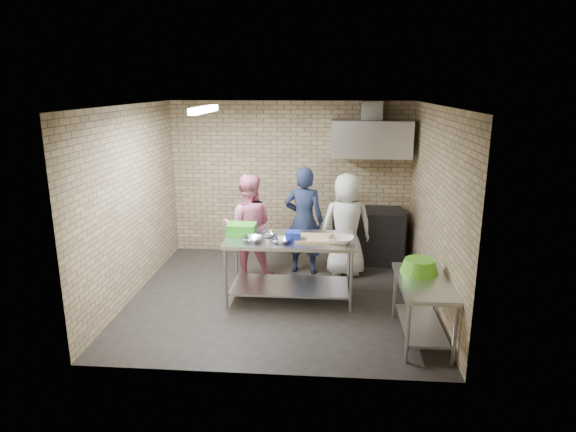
% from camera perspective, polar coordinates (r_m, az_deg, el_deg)
% --- Properties ---
extents(floor, '(4.20, 4.20, 0.00)m').
position_cam_1_polar(floor, '(7.28, -0.92, -9.17)').
color(floor, black).
rests_on(floor, ground).
extents(ceiling, '(4.20, 4.20, 0.00)m').
position_cam_1_polar(ceiling, '(6.66, -1.02, 12.58)').
color(ceiling, black).
rests_on(ceiling, ground).
extents(back_wall, '(4.20, 0.06, 2.70)m').
position_cam_1_polar(back_wall, '(8.79, 0.28, 4.27)').
color(back_wall, tan).
rests_on(back_wall, ground).
extents(front_wall, '(4.20, 0.06, 2.70)m').
position_cam_1_polar(front_wall, '(4.93, -3.19, -4.26)').
color(front_wall, tan).
rests_on(front_wall, ground).
extents(left_wall, '(0.06, 4.00, 2.70)m').
position_cam_1_polar(left_wall, '(7.34, -17.51, 1.46)').
color(left_wall, tan).
rests_on(left_wall, ground).
extents(right_wall, '(0.06, 4.00, 2.70)m').
position_cam_1_polar(right_wall, '(6.97, 16.49, 0.84)').
color(right_wall, tan).
rests_on(right_wall, ground).
extents(prep_table, '(1.79, 0.89, 0.89)m').
position_cam_1_polar(prep_table, '(7.07, 0.23, -6.01)').
color(prep_table, '#B2B4B9').
rests_on(prep_table, floor).
extents(side_counter, '(0.60, 1.20, 0.75)m').
position_cam_1_polar(side_counter, '(6.20, 15.12, -10.36)').
color(side_counter, silver).
rests_on(side_counter, floor).
extents(stove, '(1.20, 0.70, 0.90)m').
position_cam_1_polar(stove, '(8.67, 9.04, -2.19)').
color(stove, black).
rests_on(stove, floor).
extents(range_hood, '(1.30, 0.60, 0.60)m').
position_cam_1_polar(range_hood, '(8.39, 9.47, 8.74)').
color(range_hood, silver).
rests_on(range_hood, back_wall).
extents(hood_duct, '(0.35, 0.30, 0.30)m').
position_cam_1_polar(hood_duct, '(8.51, 9.52, 11.86)').
color(hood_duct, '#A5A8AD').
rests_on(hood_duct, back_wall).
extents(wall_shelf, '(0.80, 0.20, 0.04)m').
position_cam_1_polar(wall_shelf, '(8.63, 11.32, 7.62)').
color(wall_shelf, '#3F2B19').
rests_on(wall_shelf, back_wall).
extents(fluorescent_fixture, '(0.10, 1.25, 0.08)m').
position_cam_1_polar(fluorescent_fixture, '(6.83, -9.59, 11.93)').
color(fluorescent_fixture, white).
rests_on(fluorescent_fixture, ceiling).
extents(green_crate, '(0.40, 0.30, 0.16)m').
position_cam_1_polar(green_crate, '(7.10, -5.34, -1.51)').
color(green_crate, green).
rests_on(green_crate, prep_table).
extents(blue_tub, '(0.20, 0.20, 0.13)m').
position_cam_1_polar(blue_tub, '(6.80, 0.59, -2.30)').
color(blue_tub, '#172DB0').
rests_on(blue_tub, prep_table).
extents(cutting_board, '(0.55, 0.42, 0.03)m').
position_cam_1_polar(cutting_board, '(6.88, 3.13, -2.55)').
color(cutting_board, tan).
rests_on(cutting_board, prep_table).
extents(mixing_bowl_a, '(0.33, 0.33, 0.07)m').
position_cam_1_polar(mixing_bowl_a, '(6.78, -4.12, -2.68)').
color(mixing_bowl_a, '#A9AAAF').
rests_on(mixing_bowl_a, prep_table).
extents(mixing_bowl_b, '(0.25, 0.25, 0.07)m').
position_cam_1_polar(mixing_bowl_b, '(6.99, -2.19, -2.12)').
color(mixing_bowl_b, '#B7B8BE').
rests_on(mixing_bowl_b, prep_table).
extents(mixing_bowl_c, '(0.31, 0.31, 0.06)m').
position_cam_1_polar(mixing_bowl_c, '(6.71, -0.76, -2.84)').
color(mixing_bowl_c, '#B7B9BE').
rests_on(mixing_bowl_c, prep_table).
extents(ceramic_bowl, '(0.41, 0.41, 0.08)m').
position_cam_1_polar(ceramic_bowl, '(6.75, 6.08, -2.72)').
color(ceramic_bowl, beige).
rests_on(ceramic_bowl, prep_table).
extents(green_basin, '(0.46, 0.46, 0.17)m').
position_cam_1_polar(green_basin, '(6.25, 14.82, -5.57)').
color(green_basin, '#59C626').
rests_on(green_basin, side_counter).
extents(bottle_red, '(0.07, 0.07, 0.18)m').
position_cam_1_polar(bottle_red, '(8.59, 9.68, 8.40)').
color(bottle_red, '#B22619').
rests_on(bottle_red, wall_shelf).
extents(bottle_green, '(0.06, 0.06, 0.15)m').
position_cam_1_polar(bottle_green, '(8.64, 12.35, 8.21)').
color(bottle_green, green).
rests_on(bottle_green, wall_shelf).
extents(man_navy, '(0.69, 0.50, 1.73)m').
position_cam_1_polar(man_navy, '(7.92, 1.83, -0.53)').
color(man_navy, black).
rests_on(man_navy, floor).
extents(woman_pink, '(0.86, 0.71, 1.65)m').
position_cam_1_polar(woman_pink, '(7.74, -4.61, -1.24)').
color(woman_pink, pink).
rests_on(woman_pink, floor).
extents(woman_white, '(0.88, 0.64, 1.64)m').
position_cam_1_polar(woman_white, '(7.89, 6.69, -1.01)').
color(woman_white, white).
rests_on(woman_white, floor).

